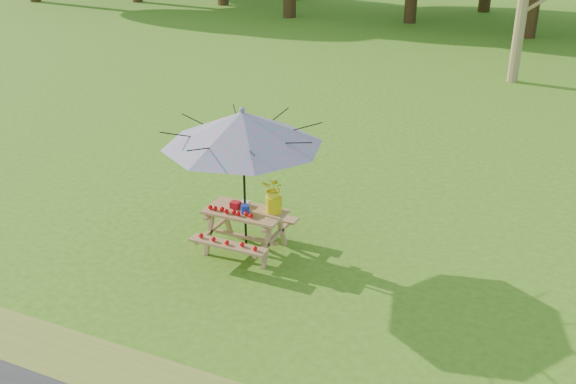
% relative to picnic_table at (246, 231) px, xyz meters
% --- Properties ---
extents(ground, '(120.00, 120.00, 0.00)m').
position_rel_picnic_table_xyz_m(ground, '(-0.53, -0.50, -0.33)').
color(ground, '#3B6813').
rests_on(ground, ground).
extents(drygrass_strip, '(120.00, 1.20, 0.01)m').
position_rel_picnic_table_xyz_m(drygrass_strip, '(-0.53, -3.30, -0.32)').
color(drygrass_strip, olive).
rests_on(drygrass_strip, ground).
extents(picnic_table, '(1.20, 1.32, 0.67)m').
position_rel_picnic_table_xyz_m(picnic_table, '(0.00, 0.00, 0.00)').
color(picnic_table, '#996345').
rests_on(picnic_table, ground).
extents(patio_umbrella, '(2.69, 2.69, 2.26)m').
position_rel_picnic_table_xyz_m(patio_umbrella, '(0.00, 0.00, 1.62)').
color(patio_umbrella, black).
rests_on(patio_umbrella, ground).
extents(produce_bins, '(0.36, 0.36, 0.13)m').
position_rel_picnic_table_xyz_m(produce_bins, '(-0.06, 0.01, 0.40)').
color(produce_bins, '#B50E1E').
rests_on(produce_bins, picnic_table).
extents(tomatoes_row, '(0.77, 0.13, 0.07)m').
position_rel_picnic_table_xyz_m(tomatoes_row, '(-0.15, -0.18, 0.38)').
color(tomatoes_row, red).
rests_on(tomatoes_row, picnic_table).
extents(flower_bucket, '(0.34, 0.30, 0.55)m').
position_rel_picnic_table_xyz_m(flower_bucket, '(0.41, 0.15, 0.64)').
color(flower_bucket, yellow).
rests_on(flower_bucket, picnic_table).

